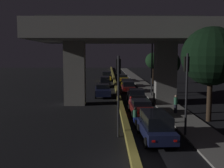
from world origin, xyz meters
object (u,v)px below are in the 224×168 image
car_black_second_oncoming (105,81)px  street_lamp (150,58)px  car_taxi_yellow_third_oncoming (107,76)px  motorcycle_blue_filtering_near (135,118)px  car_dark_blue_lead (156,126)px  car_black_third (136,96)px  car_dark_blue_lead_oncoming (103,91)px  pedestrian_on_sidewalk (176,104)px  traffic_light_right_of_median (186,81)px  car_taxi_yellow_fifth (126,83)px  motorcycle_white_filtering_mid (131,105)px  car_dark_red_second (141,107)px  traffic_light_left_of_median (118,82)px  car_taxi_yellow_sixth (123,78)px  car_dark_red_fourth (128,86)px

car_black_second_oncoming → street_lamp: bearing=26.8°
car_taxi_yellow_third_oncoming → motorcycle_blue_filtering_near: bearing=5.4°
car_dark_blue_lead → street_lamp: bearing=-9.6°
car_black_third → car_dark_blue_lead_oncoming: size_ratio=0.90×
pedestrian_on_sidewalk → traffic_light_right_of_median: bearing=-99.2°
car_taxi_yellow_fifth → motorcycle_white_filtering_mid: motorcycle_white_filtering_mid is taller
street_lamp → car_dark_blue_lead: bearing=-97.7°
car_dark_red_second → car_taxi_yellow_fifth: 20.73m
car_dark_blue_lead_oncoming → street_lamp: bearing=88.3°
car_dark_red_second → traffic_light_left_of_median: bearing=159.1°
traffic_light_right_of_median → car_taxi_yellow_sixth: size_ratio=1.31×
traffic_light_left_of_median → car_black_third: size_ratio=1.25×
car_dark_blue_lead → motorcycle_blue_filtering_near: 3.34m
street_lamp → car_taxi_yellow_third_oncoming: bearing=104.9°
car_taxi_yellow_third_oncoming → car_black_second_oncoming: bearing=0.2°
car_taxi_yellow_sixth → car_taxi_yellow_third_oncoming: 3.93m
car_dark_blue_lead → car_dark_red_second: 6.91m
car_black_second_oncoming → car_dark_red_second: bearing=6.8°
motorcycle_white_filtering_mid → car_taxi_yellow_fifth: bearing=1.1°
traffic_light_left_of_median → car_dark_red_fourth: bearing=83.9°
car_taxi_yellow_fifth → pedestrian_on_sidewalk: bearing=-169.3°
car_dark_blue_lead_oncoming → motorcycle_blue_filtering_near: (2.69, -14.02, -0.17)m
car_dark_red_fourth → car_dark_blue_lead_oncoming: (-3.57, -4.27, -0.01)m
car_taxi_yellow_fifth → car_dark_blue_lead_oncoming: 11.08m
car_taxi_yellow_sixth → car_dark_blue_lead_oncoming: 19.11m
car_taxi_yellow_sixth → car_black_second_oncoming: 9.08m
car_taxi_yellow_fifth → motorcycle_blue_filtering_near: motorcycle_blue_filtering_near is taller
car_taxi_yellow_fifth → motorcycle_white_filtering_mid: bearing=179.8°
car_dark_blue_lead_oncoming → traffic_light_right_of_median: bearing=16.4°
car_black_third → car_taxi_yellow_sixth: bearing=1.3°
car_dark_red_second → motorcycle_blue_filtering_near: bearing=165.5°
car_taxi_yellow_sixth → pedestrian_on_sidewalk: bearing=-174.0°
car_taxi_yellow_third_oncoming → pedestrian_on_sidewalk: bearing=13.1°
car_taxi_yellow_fifth → car_dark_blue_lead_oncoming: bearing=162.8°
car_dark_blue_lead_oncoming → car_dark_red_fourth: bearing=137.5°
street_lamp → car_dark_red_second: size_ratio=1.93×
motorcycle_white_filtering_mid → car_dark_red_second: bearing=-151.8°
traffic_light_left_of_median → traffic_light_right_of_median: bearing=-0.0°
car_taxi_yellow_sixth → motorcycle_white_filtering_mid: bearing=178.3°
street_lamp → car_taxi_yellow_fifth: (-2.23, 10.34, -4.24)m
car_black_third → car_black_second_oncoming: (-3.63, 15.04, 0.10)m
car_black_third → car_dark_blue_lead_oncoming: bearing=40.3°
car_dark_red_second → car_black_second_oncoming: bearing=8.2°
car_dark_blue_lead_oncoming → car_black_second_oncoming: bearing=176.6°
car_taxi_yellow_fifth → motorcycle_white_filtering_mid: size_ratio=2.35×
car_taxi_yellow_third_oncoming → car_dark_blue_lead: bearing=6.5°
car_taxi_yellow_third_oncoming → motorcycle_white_filtering_mid: car_taxi_yellow_third_oncoming is taller
traffic_light_right_of_median → car_black_third: 12.34m
traffic_light_left_of_median → pedestrian_on_sidewalk: 8.71m
motorcycle_blue_filtering_near → pedestrian_on_sidewalk: size_ratio=1.20×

